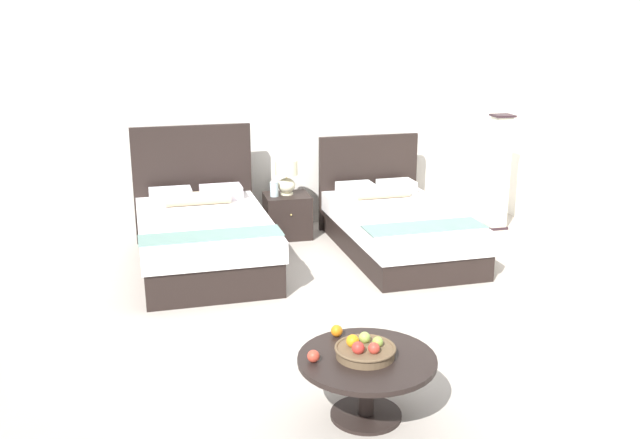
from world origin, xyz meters
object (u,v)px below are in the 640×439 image
bed_near_corner (397,227)px  loose_apple (313,356)px  fruit_bowl (365,350)px  loose_orange (337,331)px  bed_near_window (204,237)px  coffee_table (367,371)px  nightstand (287,216)px  floor_lamp_corner (499,172)px  table_lamp (286,175)px  vase (274,189)px

bed_near_corner → loose_apple: (-1.65, -3.16, 0.19)m
fruit_bowl → loose_orange: (-0.10, 0.33, -0.01)m
bed_near_window → coffee_table: bearing=-75.7°
bed_near_corner → nightstand: bed_near_corner is taller
loose_apple → loose_orange: bearing=54.2°
loose_apple → floor_lamp_corner: (3.14, 3.73, 0.23)m
coffee_table → loose_orange: (-0.11, 0.34, 0.14)m
table_lamp → fruit_bowl: bearing=-93.4°
nightstand → loose_orange: bearing=-95.3°
vase → coffee_table: size_ratio=0.20×
bed_near_corner → loose_orange: (-1.42, -2.83, 0.19)m
loose_apple → bed_near_window: bearing=98.3°
loose_orange → coffee_table: bearing=-71.7°
bed_near_window → coffee_table: 3.28m
coffee_table → loose_orange: size_ratio=11.01×
bed_near_window → table_lamp: bearing=38.7°
bed_near_corner → floor_lamp_corner: size_ratio=1.60×
loose_orange → floor_lamp_corner: size_ratio=0.06×
nightstand → table_lamp: table_lamp is taller
nightstand → table_lamp: 0.49m
bed_near_corner → loose_apple: bed_near_corner is taller
table_lamp → fruit_bowl: (-0.24, -3.99, -0.27)m
table_lamp → coffee_table: 4.03m
bed_near_window → vase: bed_near_window is taller
table_lamp → floor_lamp_corner: size_ratio=0.29×
nightstand → coffee_table: (-0.23, -3.98, 0.07)m
table_lamp → floor_lamp_corner: (2.56, -0.25, -0.05)m
loose_apple → bed_near_corner: bearing=62.4°
vase → coffee_table: vase is taller
bed_near_window → floor_lamp_corner: 3.66m
bed_near_window → loose_orange: bed_near_window is taller
vase → loose_apple: (-0.42, -3.93, -0.13)m
vase → floor_lamp_corner: floor_lamp_corner is taller
vase → floor_lamp_corner: (2.72, -0.19, 0.10)m
nightstand → vase: bearing=-165.7°
loose_orange → loose_apple: bearing=-125.8°
bed_near_window → fruit_bowl: bed_near_window is taller
bed_near_corner → floor_lamp_corner: bearing=21.2°
table_lamp → bed_near_window: bearing=-141.3°
fruit_bowl → loose_orange: bearing=107.1°
coffee_table → loose_orange: 0.39m
bed_near_corner → loose_orange: 3.17m
bed_near_window → floor_lamp_corner: bearing=9.1°
loose_apple → loose_orange: (0.24, 0.33, 0.00)m
vase → loose_orange: size_ratio=2.17×
loose_orange → nightstand: bearing=84.7°
bed_near_corner → floor_lamp_corner: 1.64m
bed_near_window → nightstand: (1.03, 0.81, -0.06)m
table_lamp → coffee_table: (-0.23, -4.00, -0.41)m
bed_near_corner → floor_lamp_corner: (1.48, 0.58, 0.42)m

